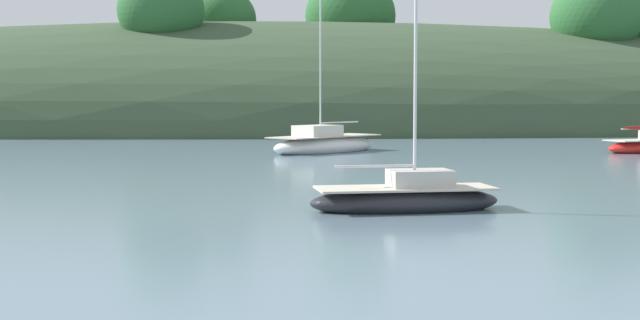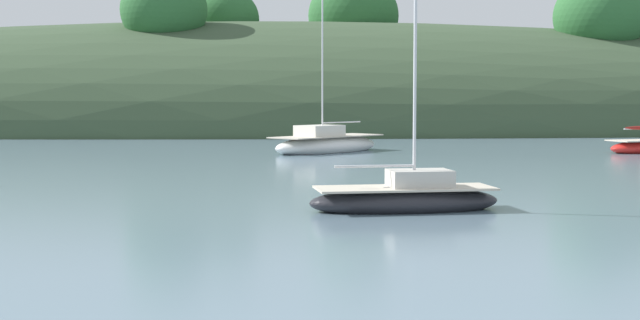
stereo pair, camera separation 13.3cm
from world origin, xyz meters
The scene contains 3 objects.
far_shoreline_hill centered at (0.22, 74.28, 0.18)m, with size 150.00×36.00×24.57m.
sailboat_blue_center centered at (1.54, 41.85, 0.45)m, with size 7.34×7.20×11.08m.
sailboat_black_sloop centered at (2.23, 17.33, 0.33)m, with size 5.48×2.37×6.49m.
Camera 1 is at (-1.55, -6.03, 3.15)m, focal length 48.34 mm.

